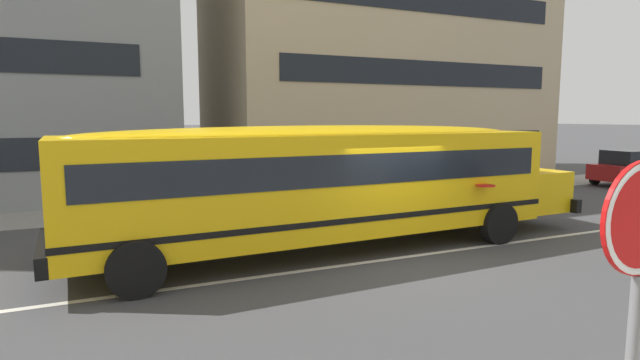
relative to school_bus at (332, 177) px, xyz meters
The scene contains 6 objects.
ground_plane 2.34m from the school_bus, 52.17° to the right, with size 400.00×400.00×0.00m, color #424244.
sidewalk_far 7.42m from the school_bus, 82.44° to the left, with size 120.00×3.00×0.01m, color gray.
lane_centreline 2.34m from the school_bus, 52.17° to the right, with size 110.00×0.16×0.01m, color silver.
school_bus is the anchor object (origin of this frame).
parked_car_red_past_driveway 18.25m from the school_bus, 14.77° to the left, with size 3.95×1.97×1.64m.
stop_sign_post 8.97m from the school_bus, 104.00° to the right, with size 0.70×0.07×2.90m.
Camera 1 is at (-6.09, -9.37, 3.15)m, focal length 28.53 mm.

